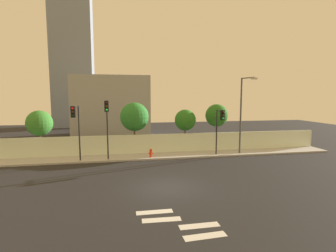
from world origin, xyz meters
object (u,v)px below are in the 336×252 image
object	(u,v)px
traffic_light_right	(76,121)
street_lamp_curbside	(242,110)
roadside_tree_leftmost	(39,123)
fire_hydrant	(151,153)
roadside_tree_midright	(185,120)
traffic_light_center	(107,117)
traffic_light_left	(220,122)
roadside_tree_rightmost	(217,115)
roadside_tree_midleft	(134,117)

from	to	relation	value
traffic_light_right	street_lamp_curbside	xyz separation A→B (m)	(15.04, 0.72, 0.78)
traffic_light_right	roadside_tree_leftmost	size ratio (longest dim) A/B	1.09
fire_hydrant	roadside_tree_midright	size ratio (longest dim) A/B	0.18
traffic_light_right	traffic_light_center	bearing A→B (deg)	1.42
traffic_light_left	traffic_light_center	distance (m)	10.12
fire_hydrant	roadside_tree_leftmost	size ratio (longest dim) A/B	0.18
traffic_light_left	roadside_tree_leftmost	world-z (taller)	traffic_light_left
fire_hydrant	roadside_tree_midright	bearing A→B (deg)	38.26
street_lamp_curbside	roadside_tree_leftmost	xyz separation A→B (m)	(-18.97, 3.22, -1.26)
traffic_light_center	roadside_tree_rightmost	size ratio (longest dim) A/B	1.07
street_lamp_curbside	roadside_tree_leftmost	bearing A→B (deg)	170.36
traffic_light_right	street_lamp_curbside	size ratio (longest dim) A/B	0.65
traffic_light_left	fire_hydrant	bearing A→B (deg)	174.78
traffic_light_left	roadside_tree_rightmost	xyz separation A→B (m)	(1.15, 3.76, 0.34)
street_lamp_curbside	roadside_tree_rightmost	distance (m)	3.56
roadside_tree_leftmost	roadside_tree_rightmost	distance (m)	17.67
roadside_tree_midleft	roadside_tree_midright	bearing A→B (deg)	0.00
traffic_light_right	roadside_tree_rightmost	distance (m)	14.28
roadside_tree_leftmost	roadside_tree_rightmost	xyz separation A→B (m)	(17.66, 0.00, 0.50)
street_lamp_curbside	roadside_tree_midright	distance (m)	5.88
roadside_tree_midleft	roadside_tree_midright	xyz separation A→B (m)	(5.28, 0.00, -0.41)
traffic_light_left	traffic_light_right	size ratio (longest dim) A/B	0.90
traffic_light_left	roadside_tree_midleft	world-z (taller)	roadside_tree_midleft
traffic_light_left	roadside_tree_leftmost	xyz separation A→B (m)	(-16.51, 3.76, -0.16)
street_lamp_curbside	roadside_tree_midleft	size ratio (longest dim) A/B	1.44
street_lamp_curbside	traffic_light_center	bearing A→B (deg)	-176.99
traffic_light_center	roadside_tree_midright	size ratio (longest dim) A/B	1.20
fire_hydrant	roadside_tree_midright	xyz separation A→B (m)	(4.04, 3.18, 2.61)
roadside_tree_leftmost	roadside_tree_midleft	size ratio (longest dim) A/B	0.86
traffic_light_left	roadside_tree_midright	xyz separation A→B (m)	(-2.30, 3.76, -0.10)
roadside_tree_rightmost	roadside_tree_midright	bearing A→B (deg)	-180.00
traffic_light_left	fire_hydrant	world-z (taller)	traffic_light_left
roadside_tree_midright	roadside_tree_leftmost	bearing A→B (deg)	180.00
traffic_light_right	roadside_tree_midright	world-z (taller)	traffic_light_right
fire_hydrant	roadside_tree_rightmost	bearing A→B (deg)	23.03
traffic_light_center	roadside_tree_leftmost	size ratio (longest dim) A/B	1.19
fire_hydrant	roadside_tree_midleft	distance (m)	4.56
street_lamp_curbside	roadside_tree_rightmost	size ratio (longest dim) A/B	1.50
traffic_light_center	roadside_tree_leftmost	xyz separation A→B (m)	(-6.41, 3.88, -0.77)
traffic_light_left	street_lamp_curbside	distance (m)	2.76
traffic_light_center	roadside_tree_midleft	size ratio (longest dim) A/B	1.02
roadside_tree_midleft	roadside_tree_rightmost	xyz separation A→B (m)	(8.73, 0.00, 0.03)
traffic_light_center	roadside_tree_midleft	xyz separation A→B (m)	(2.52, 3.88, -0.30)
roadside_tree_rightmost	fire_hydrant	bearing A→B (deg)	-156.97
street_lamp_curbside	roadside_tree_leftmost	world-z (taller)	street_lamp_curbside
roadside_tree_midright	fire_hydrant	bearing A→B (deg)	-141.74
roadside_tree_leftmost	roadside_tree_rightmost	size ratio (longest dim) A/B	0.90
roadside_tree_rightmost	roadside_tree_midleft	bearing A→B (deg)	-180.00
traffic_light_center	roadside_tree_leftmost	world-z (taller)	traffic_light_center
roadside_tree_midright	roadside_tree_rightmost	bearing A→B (deg)	0.00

